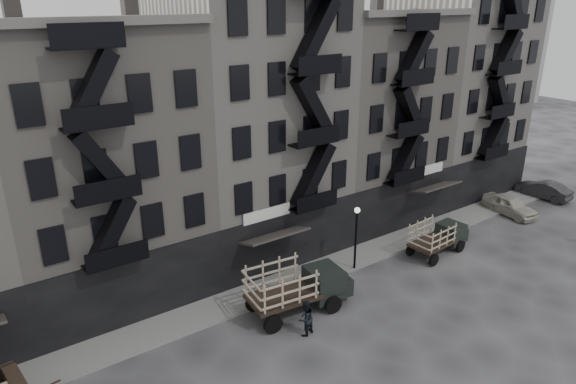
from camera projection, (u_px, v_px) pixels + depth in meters
ground at (345, 304)px, 28.78m from camera, size 140.00×140.00×0.00m
sidewalk at (305, 275)px, 31.61m from camera, size 55.00×2.50×0.15m
building_midwest at (95, 165)px, 28.19m from camera, size 10.00×11.35×16.20m
building_center at (250, 123)px, 33.22m from camera, size 10.00×11.35×18.20m
building_mideast at (363, 118)px, 38.97m from camera, size 10.00×11.35×16.20m
building_east at (450, 86)px, 43.81m from camera, size 10.00×11.35×19.20m
lamp_post at (356, 230)px, 31.38m from camera, size 0.36×0.36×4.28m
stake_truck_west at (297, 284)px, 27.60m from camera, size 6.08×2.97×2.95m
stake_truck_east at (439, 234)px, 34.05m from camera, size 4.92×2.30×2.40m
car_east at (510, 205)px, 40.39m from camera, size 2.27×4.64×1.52m
car_far at (543, 190)px, 43.70m from camera, size 1.87×4.55×1.47m
pedestrian_mid at (305, 318)px, 25.88m from camera, size 1.09×0.93×1.95m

